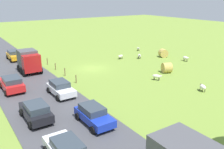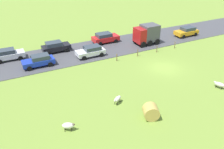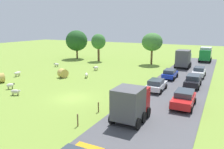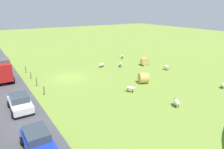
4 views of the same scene
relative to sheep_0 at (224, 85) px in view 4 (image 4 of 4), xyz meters
The scene contains 17 objects.
ground_plane 21.03m from the sheep_0, 44.18° to the right, with size 160.00×160.00×0.00m, color olive.
sheep_0 is the anchor object (origin of this frame).
sheep_1 20.45m from the sheep_0, 85.99° to the right, with size 0.83×1.06×0.68m.
sheep_2 18.84m from the sheep_0, 64.18° to the right, with size 1.29×0.86×0.73m.
sheep_3 9.76m from the sheep_0, 89.43° to the right, with size 0.57×1.28×0.82m.
sheep_4 16.29m from the sheep_0, 70.83° to the right, with size 0.95×1.09×0.78m.
sheep_5 12.06m from the sheep_0, 26.14° to the right, with size 0.98×1.21×0.76m.
sheep_6 9.21m from the sheep_0, ahead, with size 0.94×1.15×0.81m.
hay_bale_0 13.91m from the sheep_0, 85.23° to the right, with size 1.44×1.44×1.21m, color tan.
hay_bale_1 10.15m from the sheep_0, 43.41° to the right, with size 1.44×1.44×1.21m, color tan.
fence_post_0 28.55m from the sheep_0, 45.79° to the right, with size 0.12×0.12×1.09m, color brown.
fence_post_1 26.19m from the sheep_0, 40.51° to the right, with size 0.12×0.12×1.02m, color brown.
fence_post_2 24.08m from the sheep_0, 34.24° to the right, with size 0.12×0.12×1.12m, color brown.
fence_post_3 22.32m from the sheep_0, 26.89° to the right, with size 0.12×0.12×1.06m, color brown.
truck_0 29.33m from the sheep_0, 36.69° to the right, with size 2.60×3.82×3.13m.
car_0 23.10m from the sheep_0, ahead, with size 1.99×4.16×1.51m.
car_1 24.18m from the sheep_0, 18.00° to the right, with size 2.08×4.15×1.51m.
Camera 4 is at (10.47, 28.32, 9.88)m, focal length 33.92 mm.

